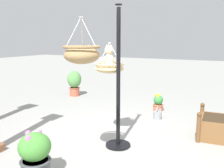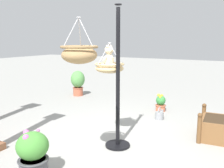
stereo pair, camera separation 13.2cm
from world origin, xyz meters
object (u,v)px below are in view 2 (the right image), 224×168
(hanging_basket_left_high, at_px, (79,54))
(potted_plant_fern_front, at_px, (161,103))
(wooden_planter_box, at_px, (222,128))
(potted_plant_tall_leafy, at_px, (78,82))
(potted_plant_flowering_red, at_px, (33,154))
(hanging_basket_with_teddy, at_px, (110,67))
(watering_can, at_px, (159,115))
(teddy_bear, at_px, (109,58))
(display_pole_central, at_px, (118,105))

(hanging_basket_left_high, bearing_deg, potted_plant_fern_front, 0.61)
(wooden_planter_box, height_order, potted_plant_tall_leafy, potted_plant_tall_leafy)
(potted_plant_fern_front, height_order, potted_plant_flowering_red, potted_plant_flowering_red)
(potted_plant_flowering_red, relative_size, potted_plant_tall_leafy, 0.80)
(hanging_basket_with_teddy, distance_m, watering_can, 2.16)
(wooden_planter_box, distance_m, potted_plant_fern_front, 2.09)
(potted_plant_fern_front, xyz_separation_m, watering_can, (-0.69, -0.21, -0.11))
(watering_can, bearing_deg, hanging_basket_with_teddy, 167.17)
(potted_plant_tall_leafy, bearing_deg, potted_plant_fern_front, -98.40)
(hanging_basket_left_high, height_order, watering_can, hanging_basket_left_high)
(wooden_planter_box, bearing_deg, teddy_bear, 120.86)
(hanging_basket_with_teddy, distance_m, teddy_bear, 0.17)
(potted_plant_flowering_red, bearing_deg, display_pole_central, -18.28)
(teddy_bear, bearing_deg, wooden_planter_box, -59.14)
(wooden_planter_box, height_order, watering_can, wooden_planter_box)
(wooden_planter_box, bearing_deg, watering_can, 67.54)
(hanging_basket_with_teddy, height_order, hanging_basket_left_high, hanging_basket_left_high)
(hanging_basket_with_teddy, bearing_deg, teddy_bear, 90.00)
(display_pole_central, relative_size, potted_plant_tall_leafy, 2.91)
(wooden_planter_box, relative_size, potted_plant_flowering_red, 1.34)
(teddy_bear, xyz_separation_m, wooden_planter_box, (1.11, -1.85, -1.33))
(hanging_basket_with_teddy, relative_size, potted_plant_flowering_red, 0.81)
(hanging_basket_left_high, bearing_deg, wooden_planter_box, -35.15)
(potted_plant_fern_front, bearing_deg, hanging_basket_left_high, -179.39)
(potted_plant_fern_front, bearing_deg, wooden_planter_box, -127.97)
(display_pole_central, xyz_separation_m, potted_plant_fern_front, (2.54, 0.07, -0.55))
(hanging_basket_left_high, height_order, potted_plant_flowering_red, hanging_basket_left_high)
(potted_plant_fern_front, distance_m, watering_can, 0.73)
(display_pole_central, bearing_deg, wooden_planter_box, -51.51)
(display_pole_central, bearing_deg, teddy_bear, 61.02)
(display_pole_central, distance_m, hanging_basket_left_high, 1.39)
(hanging_basket_left_high, relative_size, potted_plant_fern_front, 1.32)
(display_pole_central, xyz_separation_m, teddy_bear, (0.15, 0.27, 0.79))
(hanging_basket_left_high, distance_m, potted_plant_fern_front, 3.87)
(potted_plant_flowering_red, height_order, potted_plant_tall_leafy, potted_plant_tall_leafy)
(display_pole_central, bearing_deg, watering_can, -4.25)
(wooden_planter_box, xyz_separation_m, watering_can, (0.60, 1.44, -0.12))
(display_pole_central, relative_size, teddy_bear, 6.16)
(display_pole_central, height_order, potted_plant_fern_front, display_pole_central)
(teddy_bear, height_order, potted_plant_tall_leafy, teddy_bear)
(teddy_bear, relative_size, potted_plant_flowering_red, 0.59)
(potted_plant_fern_front, bearing_deg, hanging_basket_with_teddy, 175.70)
(hanging_basket_with_teddy, xyz_separation_m, hanging_basket_left_high, (-1.18, -0.22, 0.31))
(display_pole_central, distance_m, potted_plant_tall_leafy, 4.33)
(display_pole_central, xyz_separation_m, wooden_planter_box, (1.26, -1.58, -0.54))
(teddy_bear, distance_m, hanging_basket_left_high, 1.21)
(hanging_basket_with_teddy, relative_size, potted_plant_fern_front, 1.17)
(potted_plant_tall_leafy, bearing_deg, wooden_planter_box, -110.29)
(teddy_bear, distance_m, potted_plant_flowering_red, 2.06)
(display_pole_central, height_order, potted_plant_tall_leafy, display_pole_central)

